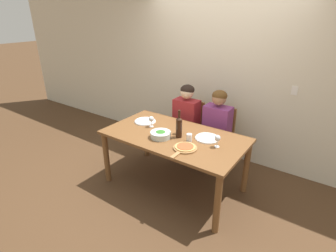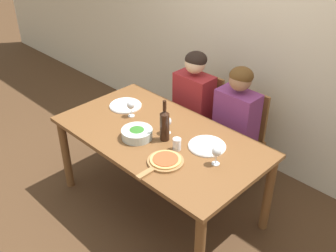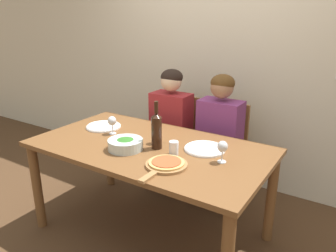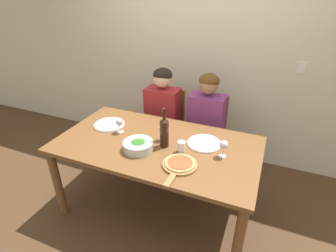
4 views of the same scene
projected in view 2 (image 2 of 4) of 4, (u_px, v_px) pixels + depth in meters
ground_plane at (160, 204)px, 3.66m from camera, size 40.00×40.00×0.00m
back_wall at (253, 33)px, 3.70m from camera, size 10.00×0.06×2.70m
dining_table at (160, 145)px, 3.31m from camera, size 1.79×0.98×0.77m
chair_left at (199, 116)px, 4.05m from camera, size 0.42×0.42×0.93m
chair_right at (240, 135)px, 3.74m from camera, size 0.42×0.42×0.93m
person_woman at (193, 99)px, 3.86m from camera, size 0.47×0.51×1.23m
person_man at (235, 118)px, 3.55m from camera, size 0.47×0.51×1.23m
wine_bottle at (165, 124)px, 3.12m from camera, size 0.08×0.08×0.36m
broccoli_bowl at (137, 133)px, 3.20m from camera, size 0.26×0.26×0.08m
dinner_plate_left at (125, 105)px, 3.66m from camera, size 0.30×0.30×0.02m
dinner_plate_right at (207, 146)px, 3.10m from camera, size 0.30×0.30×0.02m
pizza_on_board at (165, 161)px, 2.92m from camera, size 0.27×0.41×0.04m
wine_glass_left at (131, 106)px, 3.46m from camera, size 0.07×0.07×0.15m
wine_glass_right at (216, 152)px, 2.86m from camera, size 0.07×0.07×0.15m
wine_glass_centre at (167, 122)px, 3.22m from camera, size 0.07×0.07×0.15m
water_tumbler at (177, 144)px, 3.05m from camera, size 0.07×0.07×0.10m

